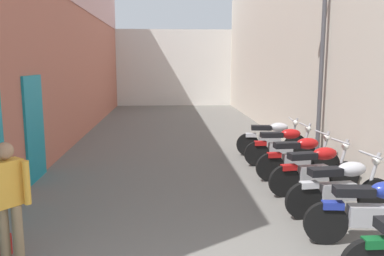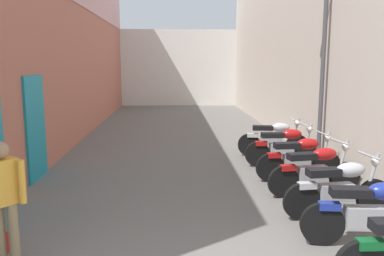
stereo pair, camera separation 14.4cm
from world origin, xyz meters
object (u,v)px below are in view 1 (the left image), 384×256
object	(u,v)px
motorcycle_second	(374,210)
street_lamp	(318,61)
motorcycle_fourth	(316,169)
motorcycle_seventh	(272,138)
motorcycle_third	(341,186)
motorcycle_fifth	(299,157)
pedestrian_by_doorway	(8,197)
motorcycle_sixth	(283,145)

from	to	relation	value
motorcycle_second	street_lamp	size ratio (longest dim) A/B	0.44
motorcycle_fourth	motorcycle_seventh	distance (m)	3.11
motorcycle_third	motorcycle_fifth	size ratio (longest dim) A/B	1.00
motorcycle_fourth	motorcycle_second	bearing A→B (deg)	-90.00
motorcycle_second	motorcycle_fourth	bearing A→B (deg)	90.00
motorcycle_fourth	pedestrian_by_doorway	xyz separation A→B (m)	(-4.63, -2.49, 0.42)
motorcycle_second	pedestrian_by_doorway	distance (m)	4.66
motorcycle_fifth	pedestrian_by_doorway	world-z (taller)	pedestrian_by_doorway
motorcycle_third	pedestrian_by_doorway	size ratio (longest dim) A/B	1.18
motorcycle_fourth	street_lamp	world-z (taller)	street_lamp
motorcycle_fourth	motorcycle_third	bearing A→B (deg)	-90.00
motorcycle_fourth	motorcycle_seventh	bearing A→B (deg)	90.00
motorcycle_second	motorcycle_third	bearing A→B (deg)	90.00
pedestrian_by_doorway	motorcycle_sixth	bearing A→B (deg)	44.76
street_lamp	motorcycle_fourth	bearing A→B (deg)	-109.25
motorcycle_sixth	street_lamp	size ratio (longest dim) A/B	0.44
motorcycle_second	motorcycle_seventh	size ratio (longest dim) A/B	1.00
motorcycle_second	motorcycle_sixth	distance (m)	4.21
motorcycle_fifth	street_lamp	size ratio (longest dim) A/B	0.44
motorcycle_sixth	motorcycle_second	bearing A→B (deg)	-90.00
motorcycle_third	motorcycle_sixth	distance (m)	3.19
motorcycle_seventh	pedestrian_by_doorway	size ratio (longest dim) A/B	1.17
motorcycle_fifth	pedestrian_by_doorway	distance (m)	5.78
motorcycle_seventh	motorcycle_third	bearing A→B (deg)	-90.00
motorcycle_second	motorcycle_fifth	size ratio (longest dim) A/B	1.00
motorcycle_seventh	street_lamp	world-z (taller)	street_lamp
motorcycle_sixth	motorcycle_third	bearing A→B (deg)	-90.00
motorcycle_sixth	street_lamp	distance (m)	2.12
motorcycle_second	motorcycle_sixth	size ratio (longest dim) A/B	1.00
motorcycle_second	motorcycle_sixth	bearing A→B (deg)	90.00
motorcycle_second	motorcycle_third	xyz separation A→B (m)	(-0.00, 1.03, 0.00)
motorcycle_third	motorcycle_sixth	world-z (taller)	same
motorcycle_third	street_lamp	world-z (taller)	street_lamp
motorcycle_fourth	pedestrian_by_doorway	bearing A→B (deg)	-151.75
motorcycle_seventh	street_lamp	distance (m)	2.40
motorcycle_second	motorcycle_fifth	bearing A→B (deg)	90.00
motorcycle_second	motorcycle_seventh	distance (m)	5.22
motorcycle_fifth	motorcycle_fourth	bearing A→B (deg)	-90.01
motorcycle_third	motorcycle_fourth	size ratio (longest dim) A/B	1.00
motorcycle_sixth	motorcycle_seventh	bearing A→B (deg)	90.01
motorcycle_third	motorcycle_sixth	size ratio (longest dim) A/B	1.00
motorcycle_fifth	street_lamp	xyz separation A→B (m)	(0.69, 1.04, 2.00)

